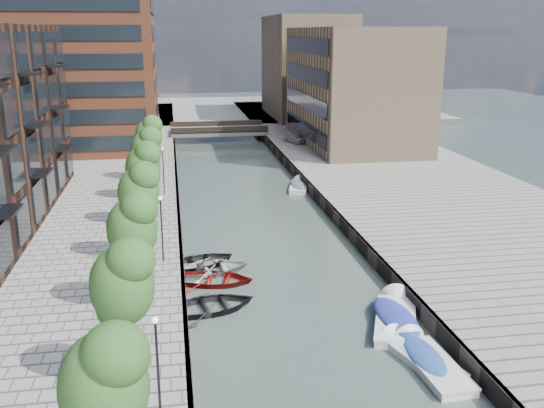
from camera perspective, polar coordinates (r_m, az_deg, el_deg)
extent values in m
plane|color=#38473F|center=(53.59, -2.31, 0.20)|extent=(300.00, 300.00, 0.00)
cube|color=gray|center=(57.59, 13.68, 1.38)|extent=(20.00, 140.00, 1.00)
cube|color=#332823|center=(53.08, -8.87, 0.43)|extent=(0.25, 140.00, 1.00)
cube|color=#332823|center=(54.52, 4.05, 0.99)|extent=(0.25, 140.00, 1.00)
cube|color=gray|center=(112.26, -6.23, 8.65)|extent=(80.00, 40.00, 1.00)
cube|color=brown|center=(76.96, -18.18, 16.27)|extent=(18.00, 18.00, 30.00)
cube|color=tan|center=(76.81, 7.62, 10.92)|extent=(12.00, 25.00, 14.00)
cube|color=tan|center=(101.83, 3.30, 12.79)|extent=(12.00, 20.00, 16.00)
cube|color=gray|center=(84.48, -5.08, 6.86)|extent=(13.00, 6.00, 0.60)
cube|color=#332823|center=(81.63, -4.93, 6.97)|extent=(13.00, 0.40, 0.80)
cube|color=#332823|center=(87.15, -5.24, 7.53)|extent=(13.00, 0.40, 0.80)
ellipsoid|color=#21481B|center=(17.88, -15.58, -15.58)|extent=(2.50, 2.50, 3.25)
cylinder|color=#382619|center=(25.28, -13.55, -12.64)|extent=(0.20, 0.20, 3.20)
ellipsoid|color=#21481B|center=(24.11, -13.96, -6.93)|extent=(2.50, 2.50, 3.25)
cylinder|color=#382619|center=(31.60, -12.75, -6.61)|extent=(0.20, 0.20, 3.20)
ellipsoid|color=#21481B|center=(30.68, -13.06, -1.90)|extent=(2.50, 2.50, 3.25)
cylinder|color=#382619|center=(38.16, -12.24, -2.63)|extent=(0.20, 0.20, 3.20)
ellipsoid|color=#21481B|center=(37.40, -12.48, 1.34)|extent=(2.50, 2.50, 3.25)
cylinder|color=#382619|center=(44.86, -11.88, 0.18)|extent=(0.20, 0.20, 3.20)
ellipsoid|color=#21481B|center=(44.21, -12.08, 3.58)|extent=(2.50, 2.50, 3.25)
cylinder|color=#382619|center=(51.63, -11.61, 2.26)|extent=(0.20, 0.20, 3.20)
ellipsoid|color=#21481B|center=(51.08, -11.78, 5.23)|extent=(2.50, 2.50, 3.25)
cylinder|color=#382619|center=(58.46, -11.41, 3.85)|extent=(0.20, 0.20, 3.20)
ellipsoid|color=#21481B|center=(57.97, -11.55, 6.49)|extent=(2.50, 2.50, 3.25)
cylinder|color=black|center=(22.39, -10.67, -15.27)|extent=(0.10, 0.10, 4.00)
sphere|color=#FFF2CC|center=(21.43, -10.95, -10.69)|extent=(0.24, 0.24, 0.24)
cylinder|color=black|center=(37.04, -10.33, -2.44)|extent=(0.10, 0.10, 4.00)
sphere|color=#FFF2CC|center=(36.47, -10.48, 0.55)|extent=(0.24, 0.24, 0.24)
cylinder|color=black|center=(52.48, -10.18, 3.00)|extent=(0.10, 0.10, 4.00)
sphere|color=#FFF2CC|center=(52.08, -10.29, 5.15)|extent=(0.24, 0.24, 0.24)
imported|color=black|center=(33.37, -5.74, -9.92)|extent=(5.61, 4.55, 1.02)
imported|color=maroon|center=(36.69, -5.46, -7.44)|extent=(5.35, 4.36, 0.97)
imported|color=beige|center=(38.22, -5.71, -6.46)|extent=(5.57, 4.47, 1.03)
imported|color=black|center=(39.37, -6.72, -5.81)|extent=(5.75, 5.05, 0.99)
cube|color=white|center=(29.19, 14.07, -14.29)|extent=(2.57, 4.40, 0.59)
cube|color=white|center=(29.03, 14.11, -13.75)|extent=(2.67, 4.51, 0.09)
cone|color=white|center=(30.57, 11.61, -12.55)|extent=(1.69, 1.19, 1.53)
ellipsoid|color=#204594|center=(29.01, 14.12, -13.67)|extent=(2.39, 4.03, 0.50)
cube|color=white|center=(28.73, 15.03, -14.87)|extent=(1.94, 4.65, 0.64)
cube|color=white|center=(28.56, 15.09, -14.27)|extent=(2.02, 4.75, 0.10)
cone|color=white|center=(30.46, 13.04, -12.74)|extent=(1.73, 0.98, 1.69)
cube|color=white|center=(32.16, 11.53, -11.11)|extent=(3.65, 5.47, 0.73)
cube|color=white|center=(31.99, 11.57, -10.49)|extent=(3.78, 5.61, 0.11)
cone|color=white|center=(34.45, 11.61, -9.11)|extent=(2.13, 1.63, 1.90)
ellipsoid|color=#212F9B|center=(31.97, 11.58, -10.40)|extent=(3.38, 5.02, 0.62)
cube|color=silver|center=(57.89, 2.54, 1.44)|extent=(2.61, 4.45, 0.59)
cube|color=silver|center=(57.81, 2.55, 1.74)|extent=(2.71, 4.55, 0.09)
cone|color=silver|center=(59.90, 2.67, 1.98)|extent=(1.71, 1.20, 1.55)
ellipsoid|color=#4D4F54|center=(57.80, 2.55, 1.79)|extent=(2.43, 4.07, 0.51)
imported|color=silver|center=(76.77, 2.18, 6.24)|extent=(2.78, 3.96, 1.25)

